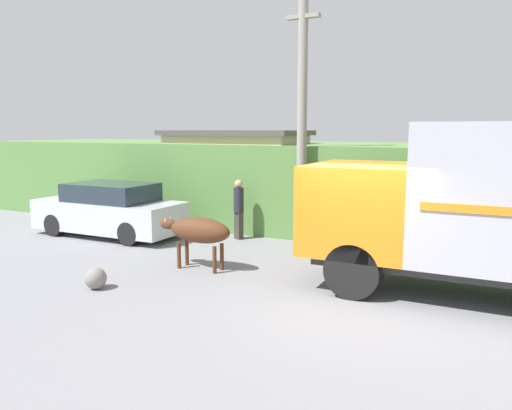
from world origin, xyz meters
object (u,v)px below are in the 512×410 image
pedestrian_on_hill (239,206)px  utility_pole (302,115)px  brown_cow (198,231)px  roadside_rock (96,278)px  cargo_truck (509,206)px  parked_suv (109,210)px

pedestrian_on_hill → utility_pole: (1.82, 0.23, 2.57)m
brown_cow → pedestrian_on_hill: size_ratio=1.07×
pedestrian_on_hill → roadside_rock: bearing=113.5°
cargo_truck → brown_cow: size_ratio=3.76×
utility_pole → roadside_rock: bearing=-111.6°
brown_cow → roadside_rock: (-1.04, -2.14, -0.66)m
brown_cow → parked_suv: parked_suv is taller
parked_suv → utility_pole: 6.34m
brown_cow → utility_pole: (1.14, 3.40, 2.66)m
cargo_truck → roadside_rock: (-7.25, -2.78, -1.57)m
cargo_truck → parked_suv: bearing=173.0°
utility_pole → roadside_rock: utility_pole is taller
cargo_truck → brown_cow: (-6.21, -0.65, -0.91)m
utility_pole → pedestrian_on_hill: bearing=-172.6°
cargo_truck → pedestrian_on_hill: bearing=159.5°
parked_suv → brown_cow: bearing=-26.7°
parked_suv → pedestrian_on_hill: size_ratio=2.65×
utility_pole → parked_suv: bearing=-164.3°
cargo_truck → parked_suv: 10.67m
cargo_truck → brown_cow: cargo_truck is taller
cargo_truck → roadside_rock: cargo_truck is taller
parked_suv → pedestrian_on_hill: pedestrian_on_hill is taller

